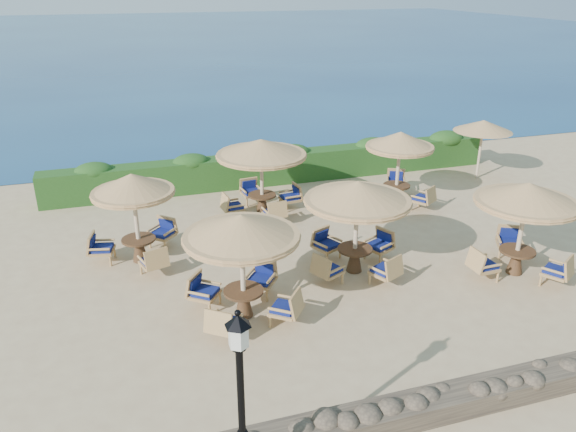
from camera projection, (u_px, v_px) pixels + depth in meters
The scene contains 12 objects.
ground at pixel (351, 261), 16.25m from camera, with size 120.00×120.00×0.00m, color tan.
sea at pixel (149, 37), 77.70m from camera, with size 160.00×160.00×0.00m, color navy.
hedge at pixel (280, 167), 22.33m from camera, with size 18.00×0.90×1.20m, color #193F14.
stone_wall at pixel (482, 394), 10.72m from camera, with size 15.00×0.65×0.44m, color brown.
lamp_post at pixel (242, 415), 8.34m from camera, with size 0.44×0.44×3.31m.
extra_parasol at pixel (483, 126), 22.12m from camera, with size 2.30×2.30×2.41m.
cafe_set_0 at pixel (242, 248), 12.91m from camera, with size 2.74×2.74×2.65m.
cafe_set_1 at pixel (357, 210), 14.97m from camera, with size 2.90×2.90×2.65m.
cafe_set_2 at pixel (525, 210), 14.85m from camera, with size 2.77×2.77×2.65m.
cafe_set_3 at pixel (134, 204), 15.57m from camera, with size 2.66×2.70×2.65m.
cafe_set_4 at pixel (261, 161), 18.79m from camera, with size 3.06×3.06×2.65m.
cafe_set_5 at pixel (399, 155), 19.72m from camera, with size 2.62×2.77×2.65m.
Camera 1 is at (-6.10, -13.22, 7.54)m, focal length 35.00 mm.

